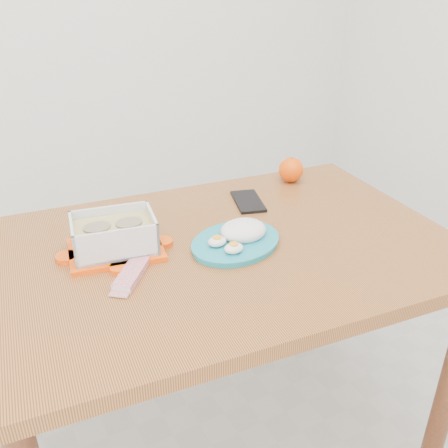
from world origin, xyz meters
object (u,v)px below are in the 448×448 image
dining_table (224,275)px  food_container (114,235)px  rice_plate (238,236)px  smartphone (248,201)px  orange_fruit (291,170)px

dining_table → food_container: size_ratio=4.95×
dining_table → food_container: (-0.26, 0.10, 0.15)m
dining_table → rice_plate: rice_plate is taller
dining_table → rice_plate: 0.13m
rice_plate → smartphone: 0.26m
smartphone → food_container: bearing=-150.9°
food_container → rice_plate: food_container is taller
rice_plate → smartphone: (0.16, 0.21, -0.02)m
food_container → smartphone: bearing=22.2°
rice_plate → smartphone: rice_plate is taller
food_container → dining_table: bearing=-10.0°
orange_fruit → smartphone: orange_fruit is taller
food_container → orange_fruit: 0.69m
food_container → orange_fruit: size_ratio=3.11×
dining_table → rice_plate: size_ratio=4.08×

